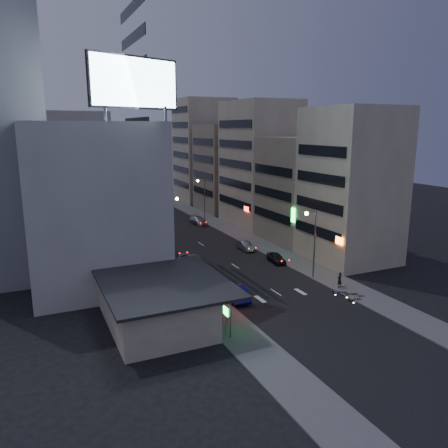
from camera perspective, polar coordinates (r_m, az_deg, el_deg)
ground at (r=44.95m, az=9.47°, el=-10.47°), size 180.00×180.00×0.00m
sidewalk_left at (r=68.20m, az=-10.54°, el=-2.46°), size 4.00×120.00×0.12m
sidewalk_right at (r=73.52m, az=1.63°, el=-1.16°), size 4.00×120.00×0.12m
food_court at (r=40.42m, az=-8.97°, el=-10.10°), size 11.00×13.00×3.88m
white_building at (r=55.13m, az=-17.44°, el=3.15°), size 14.00×24.00×18.00m
shophouse_near at (r=59.41m, az=16.24°, el=4.84°), size 10.00×11.00×20.00m
shophouse_mid at (r=68.99m, az=10.25°, el=4.46°), size 11.00×12.00×16.00m
shophouse_far at (r=79.38m, az=4.66°, el=7.83°), size 10.00×14.00×22.00m
far_left_a at (r=79.85m, az=-18.76°, el=6.52°), size 11.00×10.00×20.00m
far_left_b at (r=92.93m, az=-19.83°, el=5.64°), size 12.00×10.00×15.00m
far_right_a at (r=93.10m, az=0.38°, el=7.32°), size 11.00×12.00×18.00m
far_right_b at (r=105.91m, az=-2.61°, el=9.56°), size 12.00×12.00×24.00m
billboard at (r=45.51m, az=-11.55°, el=17.61°), size 9.52×3.75×6.20m
street_lamp_right_near at (r=51.19m, az=11.44°, el=-1.37°), size 1.60×0.44×8.02m
street_lamp_left at (r=60.03m, az=-6.92°, el=0.83°), size 1.60×0.44×8.02m
street_lamp_right_far at (r=80.64m, az=-2.83°, el=3.89°), size 1.60×0.44×8.02m
parked_car_right_near at (r=58.04m, az=6.83°, el=-4.39°), size 1.90×3.88×1.27m
parked_car_right_mid at (r=63.40m, az=2.78°, el=-2.86°), size 1.41×3.89×1.27m
parked_car_left at (r=72.92m, az=-8.90°, el=-0.89°), size 2.78×5.34×1.44m
parked_car_right_far at (r=80.13m, az=-3.37°, el=0.45°), size 2.18×4.98×1.42m
road_car_blue at (r=45.59m, az=1.39°, el=-8.86°), size 2.09×5.04×1.62m
road_car_silver at (r=56.68m, az=-4.33°, el=-4.55°), size 2.57×5.83×1.67m
person at (r=50.18m, az=14.86°, el=-7.04°), size 0.71×0.55×1.74m
scooter_black_a at (r=47.78m, az=17.27°, el=-8.65°), size 0.58×1.70×1.03m
scooter_silver_a at (r=48.80m, az=17.66°, el=-8.14°), size 1.13×2.00×1.16m
scooter_blue at (r=49.16m, az=15.76°, el=-7.84°), size 1.40×2.08×1.21m
scooter_black_b at (r=49.01m, az=16.92°, el=-7.95°), size 1.08×2.15×1.26m
scooter_silver_b at (r=51.10m, az=15.37°, el=-7.14°), size 0.64×1.70×1.03m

